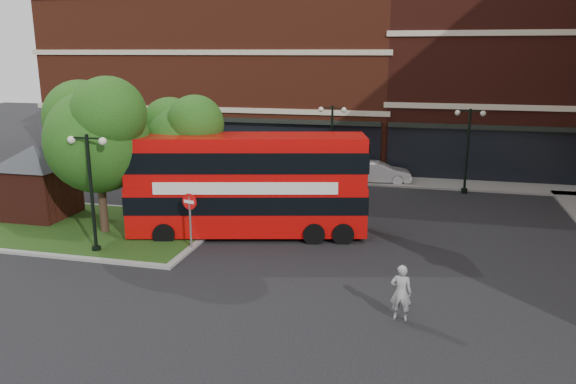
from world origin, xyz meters
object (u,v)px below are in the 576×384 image
(woman, at_px, (401,292))
(car_white, at_px, (378,172))
(bus, at_px, (247,179))
(car_silver, at_px, (285,167))

(woman, bearing_deg, car_white, -80.35)
(bus, relative_size, car_white, 2.62)
(bus, relative_size, car_silver, 2.52)
(bus, distance_m, car_silver, 12.22)
(bus, xyz_separation_m, car_silver, (-1.27, 12.00, -1.92))
(bus, xyz_separation_m, car_white, (4.86, 12.00, -1.97))
(bus, distance_m, car_white, 13.10)
(woman, bearing_deg, car_silver, -63.20)
(car_silver, bearing_deg, car_white, -90.27)
(car_silver, bearing_deg, bus, -174.24)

